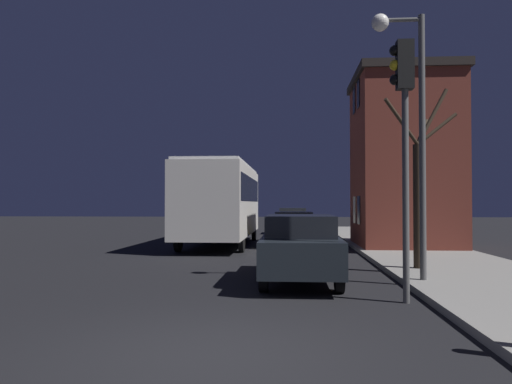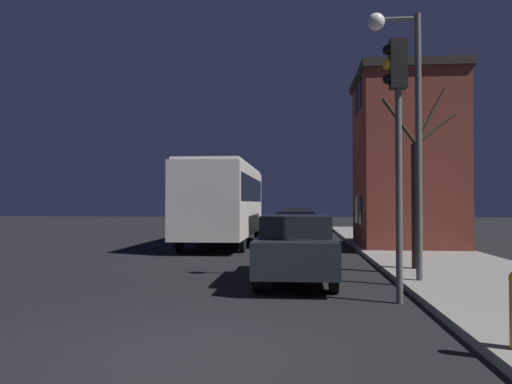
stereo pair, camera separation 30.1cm
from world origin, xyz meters
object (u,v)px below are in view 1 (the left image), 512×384
object	(u,v)px
traffic_light	(404,115)
car_far_lane	(293,220)
car_mid_lane	(294,228)
streetlamp	(408,102)
bus	(221,198)
car_near_lane	(300,246)
bare_tree	(419,187)

from	to	relation	value
traffic_light	car_far_lane	xyz separation A→B (m)	(-1.96, 20.46, -2.60)
car_mid_lane	streetlamp	bearing A→B (deg)	-76.43
bus	car_mid_lane	distance (m)	3.37
car_near_lane	car_far_lane	distance (m)	18.05
streetlamp	bare_tree	distance (m)	2.81
traffic_light	car_far_lane	distance (m)	20.72
streetlamp	bare_tree	world-z (taller)	streetlamp
bus	car_far_lane	bearing A→B (deg)	69.64
traffic_light	car_far_lane	size ratio (longest dim) A/B	1.17
traffic_light	car_near_lane	distance (m)	4.00
streetlamp	car_far_lane	size ratio (longest dim) A/B	1.43
bare_tree	car_near_lane	size ratio (longest dim) A/B	1.00
traffic_light	bare_tree	world-z (taller)	bare_tree
car_near_lane	bare_tree	bearing A→B (deg)	25.69
streetlamp	bus	xyz separation A→B (m)	(-5.58, 10.22, -2.00)
streetlamp	car_mid_lane	size ratio (longest dim) A/B	1.54
bare_tree	car_far_lane	size ratio (longest dim) A/B	1.14
streetlamp	car_mid_lane	world-z (taller)	streetlamp
bare_tree	car_mid_lane	distance (m)	8.91
bare_tree	bus	distance (m)	10.36
car_near_lane	car_far_lane	world-z (taller)	car_near_lane
traffic_light	bare_tree	bearing A→B (deg)	72.15
streetlamp	car_near_lane	distance (m)	4.04
car_mid_lane	bus	bearing A→B (deg)	179.61
car_near_lane	bus	bearing A→B (deg)	108.29
traffic_light	streetlamp	bearing A→B (deg)	74.70
car_near_lane	traffic_light	bearing A→B (deg)	-52.53
bare_tree	car_mid_lane	bearing A→B (deg)	111.36
car_far_lane	bus	bearing A→B (deg)	-110.36
streetlamp	car_far_lane	world-z (taller)	streetlamp
bus	car_near_lane	size ratio (longest dim) A/B	2.00
car_near_lane	car_mid_lane	bearing A→B (deg)	90.54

